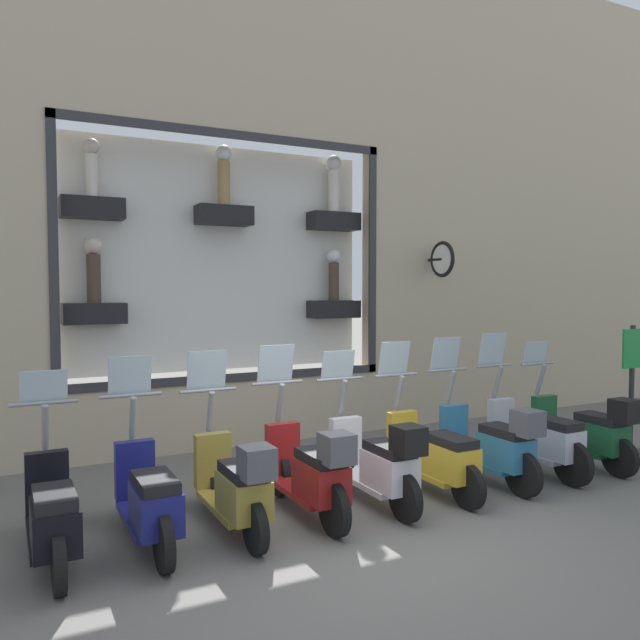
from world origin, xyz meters
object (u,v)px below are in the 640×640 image
Objects in this scene: scooter_olive_6 at (236,485)px; shop_sign_post at (632,383)px; scooter_white_4 at (378,463)px; scooter_navy_7 at (149,500)px; scooter_black_8 at (53,516)px; scooter_green_0 at (586,431)px; scooter_teal_2 at (492,445)px; scooter_yellow_3 at (435,456)px; scooter_red_5 at (311,472)px; scooter_silver_1 at (537,439)px.

shop_sign_post reaches higher than scooter_olive_6.
scooter_navy_7 is at bearing 88.47° from scooter_white_4.
shop_sign_post reaches higher than scooter_white_4.
shop_sign_post is (0.18, -7.53, 0.56)m from scooter_black_8.
scooter_navy_7 is at bearing 91.50° from shop_sign_post.
scooter_green_0 is 1.00× the size of scooter_teal_2.
scooter_black_8 is 1.00× the size of shop_sign_post.
scooter_yellow_3 is at bearing 92.83° from shop_sign_post.
scooter_navy_7 is at bearing 87.94° from scooter_red_5.
scooter_teal_2 is 1.58m from scooter_white_4.
scooter_silver_1 is 1.00× the size of scooter_red_5.
scooter_red_5 is at bearing -92.06° from scooter_navy_7.
scooter_green_0 is 1.00× the size of scooter_red_5.
scooter_red_5 is (-0.06, 1.58, 0.05)m from scooter_yellow_3.
scooter_white_4 is (-0.01, 1.58, -0.01)m from scooter_teal_2.
scooter_red_5 is 2.37m from scooter_black_8.
scooter_white_4 is (-0.06, 0.79, 0.04)m from scooter_yellow_3.
scooter_red_5 is 1.00× the size of scooter_navy_7.
scooter_white_4 is 1.00× the size of scooter_red_5.
scooter_silver_1 is at bearing 94.91° from shop_sign_post.
scooter_navy_7 is (-0.00, 3.16, -0.00)m from scooter_yellow_3.
scooter_green_0 is 6.33m from scooter_black_8.
scooter_black_8 is (-0.00, 0.79, -0.01)m from scooter_navy_7.
scooter_silver_1 is at bearing -88.86° from scooter_red_5.
shop_sign_post is at bearing -87.40° from scooter_red_5.
scooter_green_0 is at bearing -90.66° from scooter_navy_7.
scooter_navy_7 is 0.79m from scooter_black_8.
scooter_yellow_3 reaches higher than scooter_white_4.
scooter_teal_2 is at bearing -90.02° from scooter_red_5.
scooter_yellow_3 is at bearing 85.79° from scooter_teal_2.
scooter_navy_7 is (0.06, 5.54, -0.04)m from scooter_green_0.
scooter_green_0 is 1.00× the size of scooter_olive_6.
shop_sign_post reaches higher than scooter_navy_7.
scooter_green_0 is at bearing -89.98° from scooter_olive_6.
scooter_black_8 is at bearing 89.36° from scooter_teal_2.
scooter_navy_7 reaches higher than scooter_black_8.
scooter_yellow_3 is (0.06, 0.79, -0.05)m from scooter_teal_2.
scooter_red_5 reaches higher than scooter_green_0.
scooter_red_5 is at bearing 89.98° from scooter_teal_2.
scooter_green_0 is 1.00× the size of scooter_navy_7.
scooter_olive_6 reaches higher than scooter_green_0.
shop_sign_post reaches higher than scooter_yellow_3.
scooter_navy_7 is 6.76m from shop_sign_post.
scooter_black_8 is (0.06, 6.33, -0.05)m from scooter_green_0.
scooter_red_5 is at bearing -89.36° from scooter_olive_6.
scooter_yellow_3 is 1.00× the size of shop_sign_post.
scooter_silver_1 is 2.37m from scooter_white_4.
scooter_navy_7 is (0.07, 0.79, -0.04)m from scooter_olive_6.
scooter_olive_6 is at bearing 92.34° from shop_sign_post.
scooter_silver_1 reaches higher than scooter_green_0.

